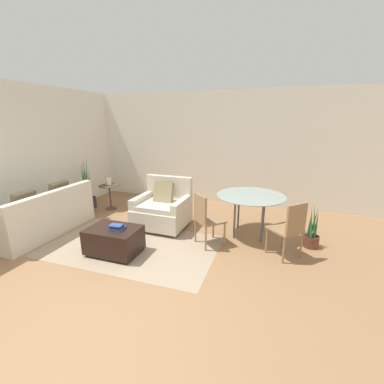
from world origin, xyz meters
The scene contains 16 objects.
ground_plane centered at (0.00, 0.00, 0.00)m, with size 20.00×20.00×0.00m, color #936B47.
wall_back centered at (0.00, 3.98, 1.38)m, with size 12.00×0.06×2.75m.
wall_left centered at (-2.78, 1.50, 1.38)m, with size 0.06×12.00×2.75m.
area_rug centered at (-0.31, 1.07, 0.00)m, with size 2.84×1.71×0.01m.
couch centered at (-2.19, 1.02, 0.29)m, with size 0.92×1.87×0.90m.
armchair centered at (-0.18, 2.02, 0.36)m, with size 1.00×0.91×0.96m.
ottoman centered at (-0.45, 0.77, 0.23)m, with size 0.80×0.57×0.43m.
book_stack centered at (-0.36, 0.75, 0.46)m, with size 0.23×0.20×0.08m.
tv_remote_primary centered at (-0.48, 0.86, 0.43)m, with size 0.07×0.14×0.01m.
potted_plant centered at (-2.38, 2.49, 0.27)m, with size 0.36×0.36×1.26m.
side_table centered at (-1.80, 2.57, 0.41)m, with size 0.48×0.48×0.58m.
picture_frame centered at (-1.80, 2.57, 0.68)m, with size 0.17×0.07×0.20m.
dining_table centered at (1.50, 2.15, 0.69)m, with size 1.22×1.22×0.76m.
dining_chair_near_left centered at (0.84, 1.50, 0.52)m, with size 0.59×0.59×0.90m.
dining_chair_near_right centered at (2.16, 1.50, 0.52)m, with size 0.59×0.59×0.90m.
potted_plant_small centered at (2.54, 2.00, 0.19)m, with size 0.25×0.25×0.76m.
Camera 1 is at (1.89, -2.34, 2.05)m, focal length 24.00 mm.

